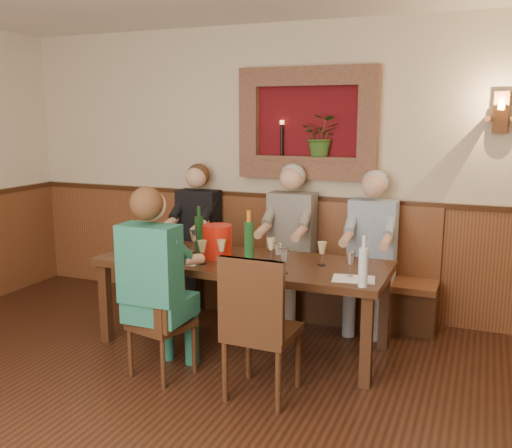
# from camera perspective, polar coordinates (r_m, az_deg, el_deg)

# --- Properties ---
(room_shell) EXTENTS (6.04, 6.04, 2.82)m
(room_shell) POSITION_cam_1_polar(r_m,az_deg,el_deg) (2.98, -15.94, 9.63)
(room_shell) COLOR beige
(room_shell) RESTS_ON ground
(wainscoting) EXTENTS (6.02, 6.02, 1.15)m
(wainscoting) POSITION_cam_1_polar(r_m,az_deg,el_deg) (3.27, -14.73, -13.79)
(wainscoting) COLOR brown
(wainscoting) RESTS_ON ground
(wall_niche) EXTENTS (1.36, 0.30, 1.06)m
(wall_niche) POSITION_cam_1_polar(r_m,az_deg,el_deg) (5.53, 5.50, 9.51)
(wall_niche) COLOR #590C12
(wall_niche) RESTS_ON ground
(wall_sconce) EXTENTS (0.25, 0.20, 0.35)m
(wall_sconce) POSITION_cam_1_polar(r_m,az_deg,el_deg) (5.29, 23.26, 10.12)
(wall_sconce) COLOR brown
(wall_sconce) RESTS_ON ground
(dining_table) EXTENTS (2.40, 0.90, 0.75)m
(dining_table) POSITION_cam_1_polar(r_m,az_deg,el_deg) (4.75, -1.35, -4.46)
(dining_table) COLOR black
(dining_table) RESTS_ON ground
(bench) EXTENTS (3.00, 0.45, 1.11)m
(bench) POSITION_cam_1_polar(r_m,az_deg,el_deg) (5.69, 2.46, -5.51)
(bench) COLOR #381E0F
(bench) RESTS_ON ground
(chair_near_left) EXTENTS (0.47, 0.47, 0.89)m
(chair_near_left) POSITION_cam_1_polar(r_m,az_deg,el_deg) (4.40, -9.53, -11.63)
(chair_near_left) COLOR black
(chair_near_left) RESTS_ON ground
(chair_near_right) EXTENTS (0.47, 0.47, 1.03)m
(chair_near_right) POSITION_cam_1_polar(r_m,az_deg,el_deg) (4.04, 0.53, -12.98)
(chair_near_right) COLOR black
(chair_near_right) RESTS_ON ground
(person_bench_left) EXTENTS (0.43, 0.53, 1.44)m
(person_bench_left) POSITION_cam_1_polar(r_m,az_deg,el_deg) (5.88, -6.12, -2.30)
(person_bench_left) COLOR black
(person_bench_left) RESTS_ON ground
(person_bench_mid) EXTENTS (0.44, 0.54, 1.48)m
(person_bench_mid) POSITION_cam_1_polar(r_m,az_deg,el_deg) (5.48, 3.26, -3.05)
(person_bench_mid) COLOR #5D5955
(person_bench_mid) RESTS_ON ground
(person_bench_right) EXTENTS (0.43, 0.53, 1.44)m
(person_bench_right) POSITION_cam_1_polar(r_m,az_deg,el_deg) (5.30, 11.30, -3.93)
(person_bench_right) COLOR navy
(person_bench_right) RESTS_ON ground
(person_chair_front) EXTENTS (0.43, 0.53, 1.45)m
(person_chair_front) POSITION_cam_1_polar(r_m,az_deg,el_deg) (4.27, -9.76, -7.48)
(person_chair_front) COLOR #1B5060
(person_chair_front) RESTS_ON ground
(spittoon_bucket) EXTENTS (0.25, 0.25, 0.28)m
(spittoon_bucket) POSITION_cam_1_polar(r_m,az_deg,el_deg) (4.79, -3.88, -1.73)
(spittoon_bucket) COLOR red
(spittoon_bucket) RESTS_ON dining_table
(wine_bottle_green_a) EXTENTS (0.09, 0.09, 0.44)m
(wine_bottle_green_a) POSITION_cam_1_polar(r_m,az_deg,el_deg) (4.56, -0.72, -1.78)
(wine_bottle_green_a) COLOR #19471E
(wine_bottle_green_a) RESTS_ON dining_table
(wine_bottle_green_b) EXTENTS (0.08, 0.08, 0.40)m
(wine_bottle_green_b) POSITION_cam_1_polar(r_m,az_deg,el_deg) (5.00, -5.70, -0.93)
(wine_bottle_green_b) COLOR #19471E
(wine_bottle_green_b) RESTS_ON dining_table
(water_bottle) EXTENTS (0.08, 0.08, 0.37)m
(water_bottle) POSITION_cam_1_polar(r_m,az_deg,el_deg) (4.04, 10.67, -4.15)
(water_bottle) COLOR silver
(water_bottle) RESTS_ON dining_table
(tasting_sheet_a) EXTENTS (0.30, 0.23, 0.00)m
(tasting_sheet_a) POSITION_cam_1_polar(r_m,az_deg,el_deg) (4.92, -10.25, -3.18)
(tasting_sheet_a) COLOR white
(tasting_sheet_a) RESTS_ON dining_table
(tasting_sheet_b) EXTENTS (0.31, 0.24, 0.00)m
(tasting_sheet_b) POSITION_cam_1_polar(r_m,az_deg,el_deg) (4.50, -0.43, -4.35)
(tasting_sheet_b) COLOR white
(tasting_sheet_b) RESTS_ON dining_table
(tasting_sheet_c) EXTENTS (0.34, 0.27, 0.00)m
(tasting_sheet_c) POSITION_cam_1_polar(r_m,az_deg,el_deg) (4.24, 9.73, -5.43)
(tasting_sheet_c) COLOR white
(tasting_sheet_c) RESTS_ON dining_table
(tasting_sheet_d) EXTENTS (0.30, 0.25, 0.00)m
(tasting_sheet_d) POSITION_cam_1_polar(r_m,az_deg,el_deg) (4.67, -7.45, -3.85)
(tasting_sheet_d) COLOR white
(tasting_sheet_d) RESTS_ON dining_table
(wine_glass_0) EXTENTS (0.08, 0.08, 0.19)m
(wine_glass_0) POSITION_cam_1_polar(r_m,az_deg,el_deg) (5.03, -12.35, -1.85)
(wine_glass_0) COLOR #D0BC7C
(wine_glass_0) RESTS_ON dining_table
(wine_glass_1) EXTENTS (0.08, 0.08, 0.19)m
(wine_glass_1) POSITION_cam_1_polar(r_m,az_deg,el_deg) (5.14, -9.27, -1.47)
(wine_glass_1) COLOR white
(wine_glass_1) RESTS_ON dining_table
(wine_glass_2) EXTENTS (0.08, 0.08, 0.19)m
(wine_glass_2) POSITION_cam_1_polar(r_m,az_deg,el_deg) (4.78, -7.85, -2.36)
(wine_glass_2) COLOR #D0BC7C
(wine_glass_2) RESTS_ON dining_table
(wine_glass_3) EXTENTS (0.08, 0.08, 0.19)m
(wine_glass_3) POSITION_cam_1_polar(r_m,az_deg,el_deg) (4.89, -4.14, -2.00)
(wine_glass_3) COLOR white
(wine_glass_3) RESTS_ON dining_table
(wine_glass_4) EXTENTS (0.08, 0.08, 0.19)m
(wine_glass_4) POSITION_cam_1_polar(r_m,az_deg,el_deg) (4.62, -3.46, -2.75)
(wine_glass_4) COLOR #D0BC7C
(wine_glass_4) RESTS_ON dining_table
(wine_glass_5) EXTENTS (0.08, 0.08, 0.19)m
(wine_glass_5) POSITION_cam_1_polar(r_m,az_deg,el_deg) (4.67, 1.52, -2.59)
(wine_glass_5) COLOR #D0BC7C
(wine_glass_5) RESTS_ON dining_table
(wine_glass_6) EXTENTS (0.08, 0.08, 0.19)m
(wine_glass_6) POSITION_cam_1_polar(r_m,az_deg,el_deg) (4.32, 2.84, -3.71)
(wine_glass_6) COLOR white
(wine_glass_6) RESTS_ON dining_table
(wine_glass_7) EXTENTS (0.08, 0.08, 0.19)m
(wine_glass_7) POSITION_cam_1_polar(r_m,az_deg,el_deg) (4.56, 6.62, -2.97)
(wine_glass_7) COLOR #D0BC7C
(wine_glass_7) RESTS_ON dining_table
(wine_glass_8) EXTENTS (0.08, 0.08, 0.19)m
(wine_glass_8) POSITION_cam_1_polar(r_m,az_deg,el_deg) (4.28, 9.41, -3.99)
(wine_glass_8) COLOR white
(wine_glass_8) RESTS_ON dining_table
(wine_glass_9) EXTENTS (0.08, 0.08, 0.19)m
(wine_glass_9) POSITION_cam_1_polar(r_m,az_deg,el_deg) (4.60, -5.38, -2.84)
(wine_glass_9) COLOR #D0BC7C
(wine_glass_9) RESTS_ON dining_table
(wine_glass_10) EXTENTS (0.08, 0.08, 0.19)m
(wine_glass_10) POSITION_cam_1_polar(r_m,az_deg,el_deg) (4.50, 2.23, -3.09)
(wine_glass_10) COLOR white
(wine_glass_10) RESTS_ON dining_table
(wine_glass_11) EXTENTS (0.08, 0.08, 0.19)m
(wine_glass_11) POSITION_cam_1_polar(r_m,az_deg,el_deg) (5.01, -6.22, -1.73)
(wine_glass_11) COLOR white
(wine_glass_11) RESTS_ON dining_table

